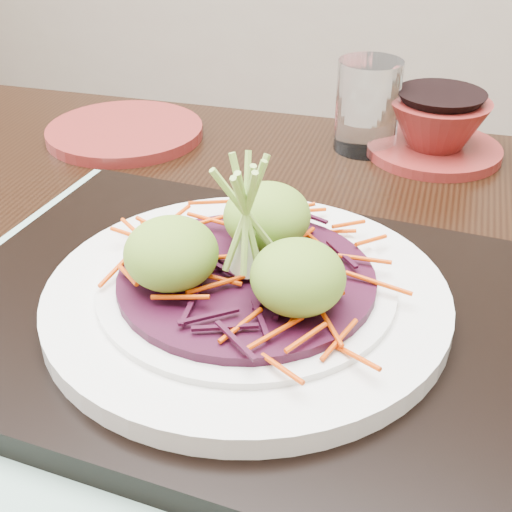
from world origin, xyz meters
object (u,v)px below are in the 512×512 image
(white_plate, at_px, (247,296))
(terracotta_side_plate, at_px, (125,132))
(dining_table, at_px, (287,374))
(serving_tray, at_px, (247,318))
(terracotta_bowl_set, at_px, (436,131))
(water_glass, at_px, (368,106))

(white_plate, distance_m, terracotta_side_plate, 0.40)
(dining_table, height_order, serving_tray, serving_tray)
(dining_table, xyz_separation_m, terracotta_bowl_set, (0.08, 0.30, 0.12))
(dining_table, xyz_separation_m, terracotta_side_plate, (-0.27, 0.23, 0.10))
(serving_tray, distance_m, white_plate, 0.02)
(white_plate, bearing_deg, dining_table, 80.72)
(terracotta_bowl_set, bearing_deg, dining_table, -103.98)
(dining_table, relative_size, terracotta_bowl_set, 7.06)
(serving_tray, bearing_deg, dining_table, 82.65)
(white_plate, bearing_deg, water_glass, 88.35)
(serving_tray, distance_m, terracotta_bowl_set, 0.38)
(dining_table, height_order, water_glass, water_glass)
(white_plate, height_order, terracotta_side_plate, white_plate)
(terracotta_side_plate, bearing_deg, terracotta_bowl_set, 10.97)
(serving_tray, distance_m, water_glass, 0.36)
(white_plate, relative_size, terracotta_side_plate, 1.56)
(serving_tray, height_order, terracotta_bowl_set, terracotta_bowl_set)
(terracotta_side_plate, xyz_separation_m, water_glass, (0.27, 0.06, 0.04))
(terracotta_bowl_set, bearing_deg, serving_tray, -103.12)
(serving_tray, bearing_deg, terracotta_side_plate, 132.60)
(dining_table, bearing_deg, terracotta_side_plate, 135.94)
(white_plate, xyz_separation_m, terracotta_side_plate, (-0.26, 0.30, -0.03))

